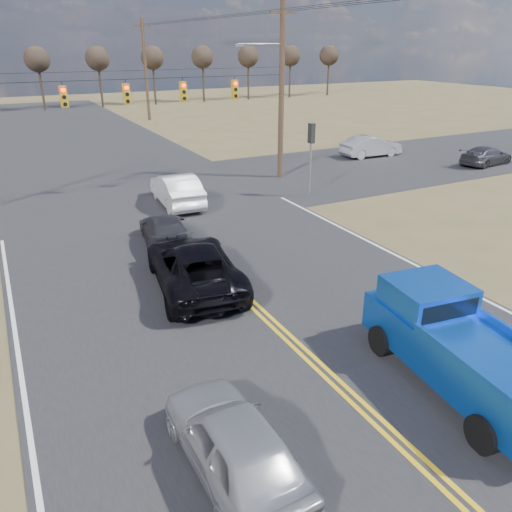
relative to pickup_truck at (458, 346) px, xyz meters
name	(u,v)px	position (x,y,z in m)	size (l,w,h in m)	color
ground	(329,377)	(-2.57, 1.52, -1.03)	(160.00, 160.00, 0.00)	brown
road_main	(188,245)	(-2.57, 11.52, -1.03)	(14.00, 120.00, 0.02)	#28282B
road_cross	(136,196)	(-2.57, 19.52, -1.03)	(120.00, 12.00, 0.02)	#28282B
signal_gantry	(138,99)	(-2.07, 19.30, 4.04)	(19.60, 4.83, 10.00)	#473323
utility_poles	(132,97)	(-2.57, 18.52, 4.20)	(19.60, 58.32, 10.00)	#473323
treeline	(91,76)	(-2.57, 28.48, 4.68)	(87.00, 117.80, 7.40)	#33261C
pickup_truck	(458,346)	(0.00, 0.00, 0.00)	(2.80, 5.85, 2.12)	black
silver_suv	(234,443)	(-5.92, -0.06, -0.32)	(1.68, 4.17, 1.42)	#9D9FA5
black_suv	(194,266)	(-3.71, 7.77, -0.25)	(2.59, 5.62, 1.56)	black
white_car_queue	(177,189)	(-1.11, 17.02, -0.22)	(1.71, 4.90, 1.61)	white
dgrey_car_queue	(165,230)	(-3.37, 11.94, -0.40)	(1.76, 4.34, 1.26)	#313136
cross_car_east_near	(371,146)	(15.33, 21.71, -0.28)	(4.54, 1.58, 1.50)	#A4A5AB
cross_car_east_far	(486,156)	(20.52, 15.96, -0.40)	(4.29, 1.74, 1.24)	#3A393F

